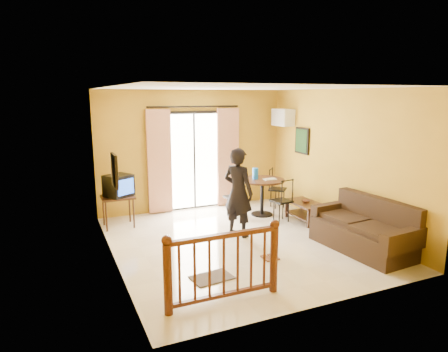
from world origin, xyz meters
name	(u,v)px	position (x,y,z in m)	size (l,w,h in m)	color
ground	(239,242)	(0.00, 0.00, 0.00)	(5.00, 5.00, 0.00)	beige
room_shell	(240,151)	(0.00, 0.00, 1.70)	(5.00, 5.00, 5.00)	white
balcony_door	(194,160)	(0.00, 2.43, 1.19)	(2.25, 0.14, 2.46)	black
tv_table	(118,200)	(-1.90, 1.80, 0.57)	(0.65, 0.54, 0.65)	black
television	(119,186)	(-1.87, 1.80, 0.87)	(0.65, 0.63, 0.44)	black
picture_left	(115,171)	(-2.22, -0.20, 1.55)	(0.05, 0.42, 0.52)	black
dining_table	(262,187)	(1.22, 1.33, 0.66)	(0.99, 0.99, 0.83)	black
water_jug	(255,174)	(1.09, 1.43, 0.95)	(0.13, 0.13, 0.25)	blue
serving_tray	(270,179)	(1.35, 1.23, 0.84)	(0.28, 0.18, 0.02)	beige
dining_chairs	(264,215)	(1.27, 1.31, 0.00)	(1.77, 1.48, 0.95)	black
air_conditioner	(283,117)	(2.09, 1.95, 2.15)	(0.31, 0.60, 0.40)	white
botanical_print	(302,141)	(2.22, 1.30, 1.65)	(0.05, 0.50, 0.60)	black
coffee_table	(305,209)	(1.85, 0.55, 0.28)	(0.52, 0.94, 0.42)	black
bowl	(306,201)	(1.85, 0.54, 0.44)	(0.17, 0.17, 0.05)	brown
sofa	(365,231)	(1.86, -1.23, 0.34)	(1.02, 1.97, 0.91)	black
standing_person	(238,192)	(0.13, 0.33, 0.86)	(0.63, 0.41, 1.72)	black
stair_balustrade	(224,262)	(-1.15, -1.90, 0.56)	(1.63, 0.13, 1.04)	#471E0F
doormat	(212,278)	(-1.03, -1.20, 0.01)	(0.60, 0.40, 0.02)	#4E443F
sandals	(270,258)	(0.13, -0.91, 0.01)	(0.24, 0.25, 0.03)	brown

